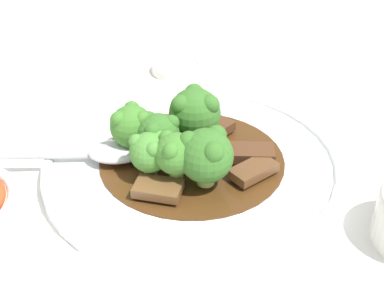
# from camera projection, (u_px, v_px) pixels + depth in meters

# --- Properties ---
(ground_plane) EXTENTS (4.00, 4.00, 0.00)m
(ground_plane) POSITION_uv_depth(u_px,v_px,m) (192.00, 171.00, 0.57)
(ground_plane) COLOR white
(main_plate) EXTENTS (0.31, 0.31, 0.02)m
(main_plate) POSITION_uv_depth(u_px,v_px,m) (192.00, 163.00, 0.56)
(main_plate) COLOR white
(main_plate) RESTS_ON ground_plane
(beef_strip_0) EXTENTS (0.07, 0.05, 0.01)m
(beef_strip_0) POSITION_uv_depth(u_px,v_px,m) (242.00, 153.00, 0.55)
(beef_strip_0) COLOR #56331E
(beef_strip_0) RESTS_ON main_plate
(beef_strip_1) EXTENTS (0.05, 0.04, 0.01)m
(beef_strip_1) POSITION_uv_depth(u_px,v_px,m) (158.00, 188.00, 0.51)
(beef_strip_1) COLOR brown
(beef_strip_1) RESTS_ON main_plate
(beef_strip_2) EXTENTS (0.07, 0.06, 0.02)m
(beef_strip_2) POSITION_uv_depth(u_px,v_px,m) (154.00, 128.00, 0.59)
(beef_strip_2) COLOR brown
(beef_strip_2) RESTS_ON main_plate
(beef_strip_3) EXTENTS (0.05, 0.05, 0.01)m
(beef_strip_3) POSITION_uv_depth(u_px,v_px,m) (210.00, 125.00, 0.60)
(beef_strip_3) COLOR #56331E
(beef_strip_3) RESTS_ON main_plate
(beef_strip_4) EXTENTS (0.04, 0.05, 0.01)m
(beef_strip_4) POSITION_uv_depth(u_px,v_px,m) (252.00, 173.00, 0.53)
(beef_strip_4) COLOR brown
(beef_strip_4) RESTS_ON main_plate
(broccoli_floret_0) EXTENTS (0.06, 0.06, 0.06)m
(broccoli_floret_0) POSITION_uv_depth(u_px,v_px,m) (195.00, 113.00, 0.56)
(broccoli_floret_0) COLOR #7FA84C
(broccoli_floret_0) RESTS_ON main_plate
(broccoli_floret_1) EXTENTS (0.04, 0.04, 0.05)m
(broccoli_floret_1) POSITION_uv_depth(u_px,v_px,m) (176.00, 153.00, 0.50)
(broccoli_floret_1) COLOR #7FA84C
(broccoli_floret_1) RESTS_ON main_plate
(broccoli_floret_2) EXTENTS (0.05, 0.05, 0.06)m
(broccoli_floret_2) POSITION_uv_depth(u_px,v_px,m) (206.00, 154.00, 0.50)
(broccoli_floret_2) COLOR #8EB756
(broccoli_floret_2) RESTS_ON main_plate
(broccoli_floret_3) EXTENTS (0.05, 0.05, 0.05)m
(broccoli_floret_3) POSITION_uv_depth(u_px,v_px,m) (132.00, 126.00, 0.55)
(broccoli_floret_3) COLOR #8EB756
(broccoli_floret_3) RESTS_ON main_plate
(broccoli_floret_4) EXTENTS (0.04, 0.04, 0.05)m
(broccoli_floret_4) POSITION_uv_depth(u_px,v_px,m) (158.00, 134.00, 0.54)
(broccoli_floret_4) COLOR #7FA84C
(broccoli_floret_4) RESTS_ON main_plate
(broccoli_floret_5) EXTENTS (0.04, 0.04, 0.05)m
(broccoli_floret_5) POSITION_uv_depth(u_px,v_px,m) (150.00, 151.00, 0.52)
(broccoli_floret_5) COLOR #8EB756
(broccoli_floret_5) RESTS_ON main_plate
(serving_spoon) EXTENTS (0.21, 0.13, 0.01)m
(serving_spoon) POSITION_uv_depth(u_px,v_px,m) (96.00, 152.00, 0.55)
(serving_spoon) COLOR silver
(serving_spoon) RESTS_ON main_plate
(sauce_dish) EXTENTS (0.07, 0.07, 0.01)m
(sauce_dish) POSITION_uv_depth(u_px,v_px,m) (177.00, 67.00, 0.77)
(sauce_dish) COLOR white
(sauce_dish) RESTS_ON ground_plane
(paper_napkin) EXTENTS (0.13, 0.11, 0.01)m
(paper_napkin) POSITION_uv_depth(u_px,v_px,m) (284.00, 81.00, 0.74)
(paper_napkin) COLOR white
(paper_napkin) RESTS_ON ground_plane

